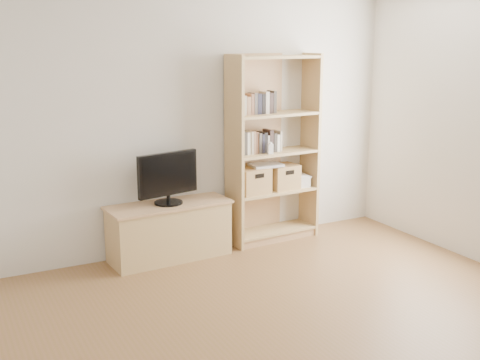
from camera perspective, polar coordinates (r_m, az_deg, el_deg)
floor at (r=4.46m, az=9.48°, el=-15.67°), size 4.50×5.00×0.01m
back_wall at (r=6.14m, az=-4.22°, el=5.36°), size 4.50×0.02×2.60m
tv_stand at (r=6.03m, az=-6.71°, el=-4.92°), size 1.20×0.51×0.54m
bookshelf at (r=6.40m, az=3.18°, el=2.94°), size 1.01×0.41×1.99m
television at (r=5.88m, az=-6.86°, el=0.17°), size 0.65×0.18×0.51m
books_row_mid at (r=6.40m, az=3.08°, el=3.78°), size 0.87×0.24×0.23m
books_row_upper at (r=6.23m, az=1.42°, el=7.12°), size 0.36×0.16×0.18m
baby_monitor at (r=6.24m, az=2.91°, el=2.95°), size 0.06×0.04×0.10m
basket_left at (r=6.31m, az=1.17°, el=-0.04°), size 0.35×0.30×0.27m
basket_right at (r=6.52m, az=4.05°, el=0.33°), size 0.34×0.29×0.26m
laptop at (r=6.37m, az=2.48°, el=1.43°), size 0.35×0.26×0.03m
magazine_stack at (r=6.67m, az=5.60°, el=-0.08°), size 0.19×0.25×0.11m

